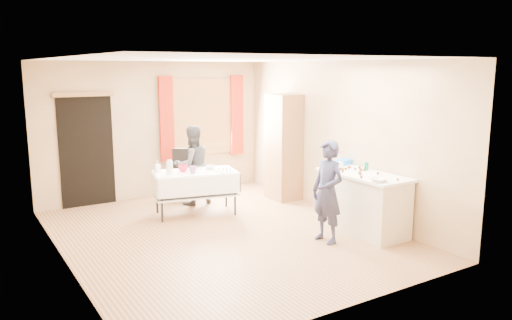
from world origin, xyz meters
TOP-DOWN VIEW (x-y plane):
  - floor at (0.00, 0.00)m, footprint 4.50×5.50m
  - ceiling at (0.00, 0.00)m, footprint 4.50×5.50m
  - wall_back at (0.00, 2.76)m, footprint 4.50×0.02m
  - wall_front at (0.00, -2.76)m, footprint 4.50×0.02m
  - wall_left at (-2.26, 0.00)m, footprint 0.02×5.50m
  - wall_right at (2.26, 0.00)m, footprint 0.02×5.50m
  - window_frame at (1.00, 2.72)m, footprint 1.32×0.06m
  - window_pane at (1.00, 2.71)m, footprint 1.20×0.02m
  - curtain_left at (0.22, 2.67)m, footprint 0.28×0.06m
  - curtain_right at (1.78, 2.67)m, footprint 0.28×0.06m
  - doorway at (-1.30, 2.73)m, footprint 0.95×0.04m
  - door_lintel at (-1.30, 2.70)m, footprint 1.05×0.06m
  - cabinet at (1.99, 1.26)m, footprint 0.50×0.60m
  - counter at (1.89, -1.00)m, footprint 0.69×1.46m
  - party_table at (0.11, 1.19)m, footprint 1.52×1.01m
  - chair at (0.35, 2.25)m, footprint 0.52×0.52m
  - girl at (1.13, -1.06)m, footprint 0.60×0.45m
  - woman at (0.35, 1.81)m, footprint 0.71×0.56m
  - soda_can at (2.09, -0.83)m, footprint 0.07×0.07m
  - mixing_bowl at (1.65, -1.52)m, footprint 0.25×0.25m
  - foam_block at (1.85, -0.43)m, footprint 0.16×0.12m
  - blue_basket at (2.14, -0.28)m, footprint 0.34×0.26m
  - pitcher at (-0.35, 1.19)m, footprint 0.12×0.12m
  - cup_red at (-0.07, 1.28)m, footprint 0.27×0.27m
  - cup_rainbow at (0.01, 1.06)m, footprint 0.23×0.23m
  - small_bowl at (0.43, 1.24)m, footprint 0.27×0.27m
  - pastry_tray at (0.55, 0.93)m, footprint 0.30×0.22m
  - bottle at (-0.44, 1.50)m, footprint 0.10×0.10m
  - cake_balls at (1.82, -0.95)m, footprint 0.51×1.11m

SIDE VIEW (x-z plane):
  - floor at x=0.00m, z-range -0.02..0.00m
  - chair at x=0.35m, z-range -0.19..0.76m
  - party_table at x=0.11m, z-range 0.07..0.82m
  - counter at x=1.89m, z-range 0.00..0.91m
  - woman at x=0.35m, z-range 0.00..1.45m
  - girl at x=1.13m, z-range 0.00..1.48m
  - pastry_tray at x=0.55m, z-range 0.75..0.77m
  - small_bowl at x=0.43m, z-range 0.75..0.81m
  - cup_rainbow at x=0.01m, z-range 0.75..0.87m
  - cup_red at x=-0.07m, z-range 0.75..0.87m
  - bottle at x=-0.44m, z-range 0.75..0.94m
  - pitcher at x=-0.35m, z-range 0.75..0.97m
  - cake_balls at x=1.82m, z-range 0.91..0.95m
  - mixing_bowl at x=1.65m, z-range 0.91..0.97m
  - foam_block at x=1.85m, z-range 0.91..0.99m
  - blue_basket at x=2.14m, z-range 0.91..0.99m
  - soda_can at x=2.09m, z-range 0.91..1.03m
  - cabinet at x=1.99m, z-range 0.00..1.99m
  - doorway at x=-1.30m, z-range 0.00..2.00m
  - wall_back at x=0.00m, z-range 0.00..2.60m
  - wall_front at x=0.00m, z-range 0.00..2.60m
  - wall_left at x=-2.26m, z-range 0.00..2.60m
  - wall_right at x=2.26m, z-range 0.00..2.60m
  - window_frame at x=1.00m, z-range 0.74..2.26m
  - window_pane at x=1.00m, z-range 0.80..2.20m
  - curtain_left at x=0.22m, z-range 0.67..2.33m
  - curtain_right at x=1.78m, z-range 0.67..2.33m
  - door_lintel at x=-1.30m, z-range 1.98..2.06m
  - ceiling at x=0.00m, z-range 2.60..2.62m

